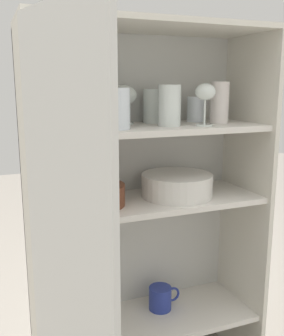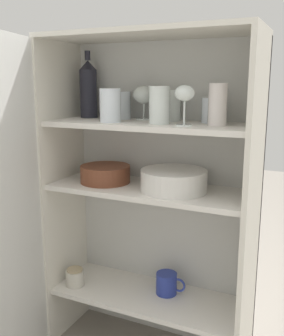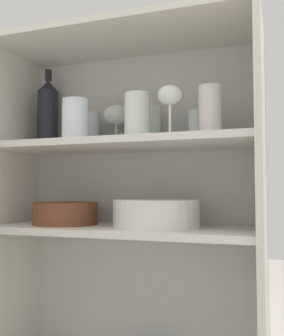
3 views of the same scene
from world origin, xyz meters
name	(u,v)px [view 3 (image 3 of 3)]	position (x,y,z in m)	size (l,w,h in m)	color
cupboard_back_panel	(140,245)	(0.00, 0.30, 0.64)	(0.82, 0.02, 1.28)	silver
cupboard_side_left	(11,246)	(-0.40, 0.14, 0.64)	(0.02, 0.32, 1.28)	silver
cupboard_side_right	(263,260)	(0.40, 0.14, 0.64)	(0.02, 0.32, 1.28)	silver
cupboard_top_panel	(123,39)	(0.00, 0.14, 1.29)	(0.82, 0.32, 0.02)	silver
shelf_board_middle	(123,230)	(0.00, 0.14, 0.70)	(0.78, 0.29, 0.02)	silver
shelf_board_upper	(123,145)	(0.00, 0.14, 0.96)	(0.78, 0.29, 0.02)	silver
tumbler_glass_0	(75,120)	(-0.13, 0.09, 1.03)	(0.08, 0.08, 0.13)	white
tumbler_glass_1	(210,112)	(0.26, 0.13, 1.04)	(0.07, 0.07, 0.14)	silver
tumbler_glass_2	(200,126)	(0.22, 0.22, 1.01)	(0.07, 0.07, 0.09)	white
tumbler_glass_3	(88,130)	(-0.16, 0.22, 1.02)	(0.08, 0.08, 0.11)	white
tumbler_glass_4	(149,126)	(0.05, 0.23, 1.03)	(0.08, 0.08, 0.12)	white
tumbler_glass_5	(137,116)	(0.06, 0.11, 1.04)	(0.08, 0.08, 0.13)	white
wine_glass_0	(170,98)	(0.17, 0.07, 1.07)	(0.07, 0.07, 0.14)	white
wine_glass_1	(116,116)	(-0.06, 0.23, 1.06)	(0.09, 0.09, 0.13)	white
wine_bottle	(48,114)	(-0.32, 0.22, 1.09)	(0.07, 0.07, 0.28)	black
plate_stack_white	(156,214)	(0.11, 0.14, 0.75)	(0.25, 0.25, 0.08)	silver
mixing_bowl_large	(66,212)	(-0.19, 0.15, 0.75)	(0.20, 0.20, 0.07)	brown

